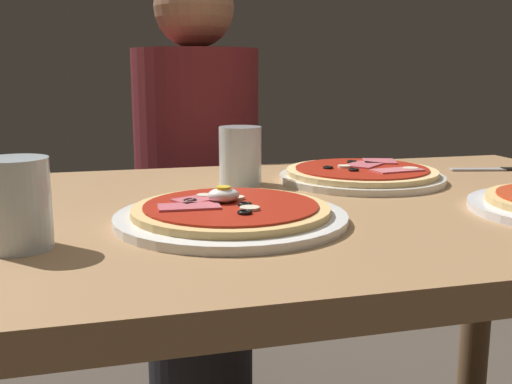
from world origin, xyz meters
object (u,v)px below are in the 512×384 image
Objects in this scene: pizza_foreground at (231,214)px; pizza_across_right at (362,175)px; knife at (505,169)px; diner_person at (198,211)px; water_glass_far at (240,159)px; dining_table at (292,271)px; water_glass_near at (17,210)px.

pizza_foreground is 0.39m from pizza_across_right.
diner_person is (-0.56, 0.49, -0.17)m from knife.
pizza_foreground is 0.28m from water_glass_far.
dining_table is at bearing -160.63° from knife.
dining_table is at bearing 38.48° from pizza_foreground.
water_glass_near is (-0.56, -0.30, 0.03)m from pizza_across_right.
water_glass_far is at bearing 43.87° from water_glass_near.
pizza_foreground is at bearing 12.63° from water_glass_near.
pizza_across_right is 2.93× the size of water_glass_far.
knife is (0.56, 0.01, -0.04)m from water_glass_far.
pizza_across_right reaches higher than knife.
pizza_foreground is 0.79m from diner_person.
pizza_foreground is 0.27× the size of diner_person.
dining_table is at bearing -141.12° from pizza_across_right.
pizza_across_right is at bearing 28.12° from water_glass_near.
diner_person reaches higher than dining_table.
water_glass_far is (-0.04, 0.17, 0.16)m from dining_table.
knife is (0.64, 0.28, -0.01)m from pizza_foreground.
diner_person is at bearing 89.66° from water_glass_far.
knife is at bearing 19.37° from dining_table.
water_glass_far is at bearing 89.66° from diner_person.
pizza_across_right is at bearing 112.97° from diner_person.
dining_table is at bearing 93.32° from diner_person.
dining_table is 6.66× the size of knife.
water_glass_near reaches higher than dining_table.
water_glass_near is (-0.26, -0.06, 0.03)m from pizza_foreground.
pizza_across_right is 0.60m from diner_person.
pizza_across_right is 2.89× the size of water_glass_near.
water_glass_near is at bearing -167.37° from pizza_foreground.
diner_person is at bearing 138.64° from knife.
pizza_foreground is 0.27m from water_glass_near.
knife is at bearing 5.85° from pizza_across_right.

